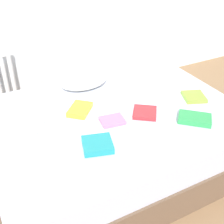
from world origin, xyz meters
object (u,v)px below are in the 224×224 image
(textbook_teal, at_px, (97,145))
(textbook_pink, at_px, (112,121))
(textbook_red, at_px, (145,113))
(textbook_yellow, at_px, (80,109))
(bed, at_px, (115,138))
(pillow, at_px, (83,80))
(textbook_white, at_px, (25,127))
(textbook_lime, at_px, (194,97))
(textbook_green, at_px, (195,119))

(textbook_teal, height_order, textbook_pink, textbook_teal)
(textbook_red, distance_m, textbook_yellow, 0.51)
(bed, bearing_deg, pillow, 94.82)
(textbook_pink, bearing_deg, textbook_white, 167.16)
(textbook_red, bearing_deg, textbook_lime, 37.79)
(textbook_teal, bearing_deg, textbook_lime, 27.70)
(textbook_yellow, bearing_deg, pillow, 15.14)
(pillow, height_order, textbook_teal, pillow)
(textbook_red, bearing_deg, textbook_teal, -122.65)
(pillow, xyz_separation_m, textbook_yellow, (-0.19, -0.37, -0.05))
(textbook_green, height_order, textbook_pink, textbook_green)
(textbook_yellow, xyz_separation_m, textbook_green, (0.72, -0.52, 0.00))
(textbook_lime, distance_m, textbook_red, 0.50)
(textbook_white, relative_size, textbook_pink, 1.36)
(textbook_lime, bearing_deg, textbook_teal, -146.63)
(textbook_pink, bearing_deg, textbook_yellow, 130.37)
(pillow, distance_m, textbook_teal, 0.87)
(textbook_lime, relative_size, textbook_pink, 1.05)
(textbook_teal, bearing_deg, textbook_yellow, 98.11)
(textbook_lime, xyz_separation_m, textbook_white, (-1.38, 0.23, 0.00))
(textbook_white, bearing_deg, textbook_pink, 18.77)
(bed, height_order, textbook_pink, textbook_pink)
(textbook_yellow, bearing_deg, bed, -79.55)
(textbook_teal, xyz_separation_m, textbook_yellow, (0.07, 0.46, -0.00))
(textbook_lime, distance_m, textbook_yellow, 0.97)
(textbook_teal, bearing_deg, textbook_green, 11.86)
(textbook_pink, bearing_deg, textbook_green, -18.83)
(textbook_teal, distance_m, textbook_pink, 0.31)
(textbook_white, distance_m, textbook_pink, 0.64)
(textbook_teal, bearing_deg, textbook_red, 37.19)
(pillow, relative_size, textbook_yellow, 2.06)
(textbook_yellow, bearing_deg, textbook_pink, -104.69)
(bed, height_order, textbook_yellow, textbook_yellow)
(bed, relative_size, textbook_lime, 10.82)
(pillow, distance_m, textbook_white, 0.75)
(textbook_pink, bearing_deg, textbook_red, 2.30)
(textbook_teal, xyz_separation_m, textbook_green, (0.78, -0.06, -0.00))
(pillow, relative_size, textbook_pink, 2.52)
(textbook_yellow, bearing_deg, textbook_red, -79.66)
(textbook_red, xyz_separation_m, textbook_pink, (-0.27, 0.02, -0.00))
(pillow, xyz_separation_m, textbook_lime, (0.74, -0.63, -0.05))
(textbook_lime, height_order, textbook_white, textbook_white)
(textbook_white, bearing_deg, textbook_green, 15.82)
(bed, xyz_separation_m, textbook_yellow, (-0.24, 0.15, 0.27))
(textbook_yellow, xyz_separation_m, textbook_white, (-0.44, -0.02, -0.00))
(textbook_green, xyz_separation_m, textbook_pink, (-0.56, 0.28, -0.01))
(textbook_green, relative_size, textbook_white, 1.01)
(textbook_teal, bearing_deg, textbook_white, 146.68)
(bed, xyz_separation_m, textbook_red, (0.20, -0.12, 0.27))
(bed, distance_m, pillow, 0.61)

